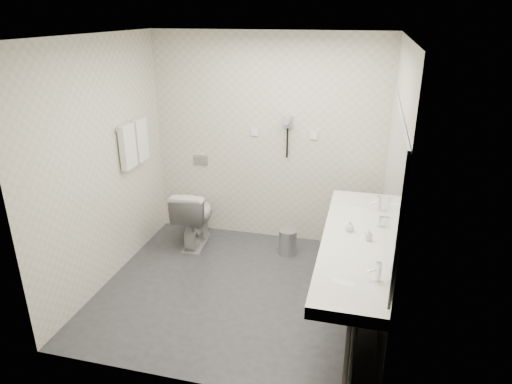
# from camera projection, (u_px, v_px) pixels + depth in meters

# --- Properties ---
(floor) EXTENTS (2.80, 2.80, 0.00)m
(floor) POSITION_uv_depth(u_px,v_px,m) (238.00, 290.00, 4.73)
(floor) COLOR #2C2D32
(floor) RESTS_ON ground
(ceiling) EXTENTS (2.80, 2.80, 0.00)m
(ceiling) POSITION_uv_depth(u_px,v_px,m) (234.00, 35.00, 3.80)
(ceiling) COLOR silver
(ceiling) RESTS_ON wall_back
(wall_back) EXTENTS (2.80, 0.00, 2.80)m
(wall_back) POSITION_uv_depth(u_px,v_px,m) (267.00, 141.00, 5.43)
(wall_back) COLOR beige
(wall_back) RESTS_ON floor
(wall_front) EXTENTS (2.80, 0.00, 2.80)m
(wall_front) POSITION_uv_depth(u_px,v_px,m) (183.00, 239.00, 3.09)
(wall_front) COLOR beige
(wall_front) RESTS_ON floor
(wall_left) EXTENTS (0.00, 2.60, 2.60)m
(wall_left) POSITION_uv_depth(u_px,v_px,m) (103.00, 165.00, 4.58)
(wall_left) COLOR beige
(wall_left) RESTS_ON floor
(wall_right) EXTENTS (0.00, 2.60, 2.60)m
(wall_right) POSITION_uv_depth(u_px,v_px,m) (392.00, 190.00, 3.95)
(wall_right) COLOR beige
(wall_right) RESTS_ON floor
(vanity_counter) EXTENTS (0.55, 2.20, 0.10)m
(vanity_counter) POSITION_uv_depth(u_px,v_px,m) (354.00, 243.00, 4.00)
(vanity_counter) COLOR silver
(vanity_counter) RESTS_ON floor
(vanity_panel) EXTENTS (0.03, 2.15, 0.75)m
(vanity_panel) POSITION_uv_depth(u_px,v_px,m) (353.00, 285.00, 4.15)
(vanity_panel) COLOR gray
(vanity_panel) RESTS_ON floor
(vanity_post_near) EXTENTS (0.06, 0.06, 0.75)m
(vanity_post_near) POSITION_uv_depth(u_px,v_px,m) (350.00, 365.00, 3.20)
(vanity_post_near) COLOR silver
(vanity_post_near) RESTS_ON floor
(vanity_post_far) EXTENTS (0.06, 0.06, 0.75)m
(vanity_post_far) POSITION_uv_depth(u_px,v_px,m) (361.00, 234.00, 5.08)
(vanity_post_far) COLOR silver
(vanity_post_far) RESTS_ON floor
(mirror) EXTENTS (0.02, 2.20, 1.05)m
(mirror) POSITION_uv_depth(u_px,v_px,m) (393.00, 175.00, 3.70)
(mirror) COLOR #B2BCC6
(mirror) RESTS_ON wall_right
(basin_near) EXTENTS (0.40, 0.31, 0.05)m
(basin_near) POSITION_uv_depth(u_px,v_px,m) (350.00, 279.00, 3.40)
(basin_near) COLOR silver
(basin_near) RESTS_ON vanity_counter
(basin_far) EXTENTS (0.40, 0.31, 0.05)m
(basin_far) POSITION_uv_depth(u_px,v_px,m) (358.00, 210.00, 4.57)
(basin_far) COLOR silver
(basin_far) RESTS_ON vanity_counter
(faucet_near) EXTENTS (0.04, 0.04, 0.15)m
(faucet_near) POSITION_uv_depth(u_px,v_px,m) (378.00, 272.00, 3.32)
(faucet_near) COLOR silver
(faucet_near) RESTS_ON vanity_counter
(faucet_far) EXTENTS (0.04, 0.04, 0.15)m
(faucet_far) POSITION_uv_depth(u_px,v_px,m) (378.00, 204.00, 4.49)
(faucet_far) COLOR silver
(faucet_far) RESTS_ON vanity_counter
(soap_bottle_a) EXTENTS (0.07, 0.07, 0.11)m
(soap_bottle_a) POSITION_uv_depth(u_px,v_px,m) (369.00, 235.00, 3.91)
(soap_bottle_a) COLOR white
(soap_bottle_a) RESTS_ON vanity_counter
(soap_bottle_b) EXTENTS (0.11, 0.11, 0.10)m
(soap_bottle_b) POSITION_uv_depth(u_px,v_px,m) (350.00, 226.00, 4.08)
(soap_bottle_b) COLOR white
(soap_bottle_b) RESTS_ON vanity_counter
(glass_left) EXTENTS (0.07, 0.07, 0.10)m
(glass_left) POSITION_uv_depth(u_px,v_px,m) (382.00, 222.00, 4.16)
(glass_left) COLOR silver
(glass_left) RESTS_ON vanity_counter
(toilet) EXTENTS (0.47, 0.75, 0.73)m
(toilet) POSITION_uv_depth(u_px,v_px,m) (194.00, 216.00, 5.55)
(toilet) COLOR silver
(toilet) RESTS_ON floor
(flush_plate) EXTENTS (0.18, 0.02, 0.12)m
(flush_plate) POSITION_uv_depth(u_px,v_px,m) (201.00, 160.00, 5.72)
(flush_plate) COLOR #B2B5BA
(flush_plate) RESTS_ON wall_back
(pedal_bin) EXTENTS (0.21, 0.21, 0.29)m
(pedal_bin) POSITION_uv_depth(u_px,v_px,m) (288.00, 243.00, 5.38)
(pedal_bin) COLOR #B2B5BA
(pedal_bin) RESTS_ON floor
(bin_lid) EXTENTS (0.21, 0.21, 0.02)m
(bin_lid) POSITION_uv_depth(u_px,v_px,m) (288.00, 231.00, 5.32)
(bin_lid) COLOR #B2B5BA
(bin_lid) RESTS_ON pedal_bin
(towel_rail) EXTENTS (0.02, 0.62, 0.02)m
(towel_rail) POSITION_uv_depth(u_px,v_px,m) (131.00, 124.00, 4.95)
(towel_rail) COLOR silver
(towel_rail) RESTS_ON wall_left
(towel_near) EXTENTS (0.07, 0.24, 0.48)m
(towel_near) POSITION_uv_depth(u_px,v_px,m) (128.00, 147.00, 4.91)
(towel_near) COLOR silver
(towel_near) RESTS_ON towel_rail
(towel_far) EXTENTS (0.07, 0.24, 0.48)m
(towel_far) POSITION_uv_depth(u_px,v_px,m) (140.00, 140.00, 5.16)
(towel_far) COLOR silver
(towel_far) RESTS_ON towel_rail
(dryer_cradle) EXTENTS (0.10, 0.04, 0.14)m
(dryer_cradle) POSITION_uv_depth(u_px,v_px,m) (288.00, 122.00, 5.26)
(dryer_cradle) COLOR gray
(dryer_cradle) RESTS_ON wall_back
(dryer_barrel) EXTENTS (0.08, 0.14, 0.08)m
(dryer_barrel) POSITION_uv_depth(u_px,v_px,m) (287.00, 121.00, 5.18)
(dryer_barrel) COLOR gray
(dryer_barrel) RESTS_ON dryer_cradle
(dryer_cord) EXTENTS (0.02, 0.02, 0.35)m
(dryer_cord) POSITION_uv_depth(u_px,v_px,m) (287.00, 143.00, 5.34)
(dryer_cord) COLOR black
(dryer_cord) RESTS_ON dryer_cradle
(switch_plate_a) EXTENTS (0.09, 0.02, 0.09)m
(switch_plate_a) POSITION_uv_depth(u_px,v_px,m) (255.00, 132.00, 5.42)
(switch_plate_a) COLOR silver
(switch_plate_a) RESTS_ON wall_back
(switch_plate_b) EXTENTS (0.09, 0.02, 0.09)m
(switch_plate_b) POSITION_uv_depth(u_px,v_px,m) (314.00, 136.00, 5.26)
(switch_plate_b) COLOR silver
(switch_plate_b) RESTS_ON wall_back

